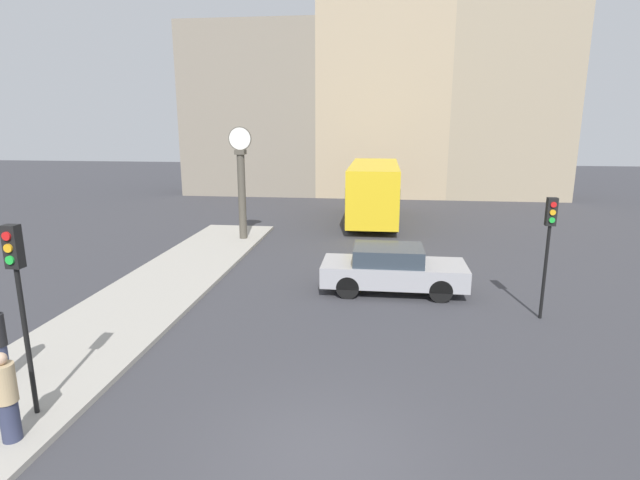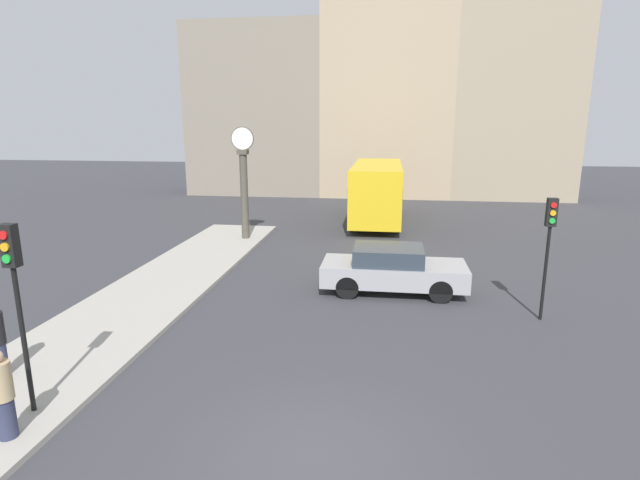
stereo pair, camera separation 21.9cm
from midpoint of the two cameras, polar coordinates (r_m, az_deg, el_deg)
The scene contains 9 objects.
ground_plane at distance 8.95m, azimuth -0.85°, elevation -23.66°, with size 120.00×120.00×0.00m, color #38383D.
sidewalk_corner at distance 17.45m, azimuth -18.10°, elevation -5.12°, with size 3.37×19.73×0.12m, color #A39E93.
building_row at distance 38.31m, azimuth 7.37°, elevation 17.49°, with size 27.88×5.00×18.70m.
sedan_car at distance 16.29m, azimuth 7.87°, elevation -3.27°, with size 4.60×1.88×1.50m.
bus_distant at distance 27.68m, azimuth 5.96°, elevation 5.79°, with size 2.57×8.67×3.17m.
traffic_light_near at distance 10.24m, azimuth -31.78°, elevation -4.03°, with size 0.26×0.24×3.56m.
traffic_light_far at distance 14.80m, azimuth 24.33°, elevation 0.75°, with size 0.26×0.24×3.43m.
street_clock at distance 23.07m, azimuth -9.23°, elevation 6.25°, with size 1.05×0.45×5.07m.
pedestrian_tan_coat at distance 10.21m, azimuth -32.75°, elevation -14.90°, with size 0.37×0.37×1.60m.
Camera 1 is at (0.88, -7.09, 5.38)m, focal length 28.00 mm.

